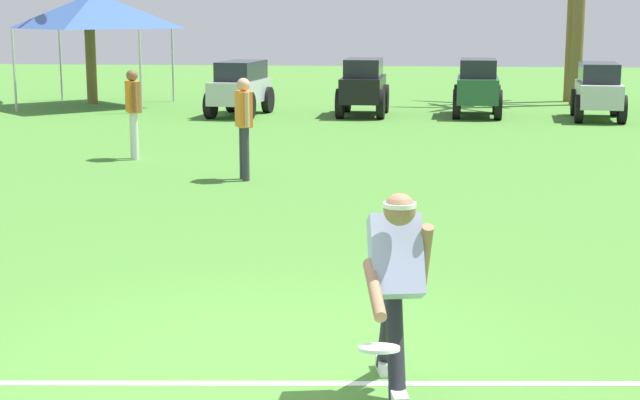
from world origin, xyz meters
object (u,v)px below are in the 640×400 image
Objects in this scene: frisbee_in_flight at (379,348)px; event_tent at (95,11)px; teammate_near_sideline at (244,119)px; parked_car_slot_a at (240,86)px; parked_car_slot_d at (598,89)px; frisbee_thrower at (395,281)px; parked_car_slot_b at (363,85)px; teammate_midfield at (133,105)px; parked_car_slot_c at (478,86)px.

frisbee_in_flight is 0.08× the size of event_tent.
frisbee_in_flight is at bearing -74.95° from teammate_near_sideline.
frisbee_in_flight is 18.86m from parked_car_slot_a.
parked_car_slot_d is at bearing 53.55° from teammate_near_sideline.
event_tent is at bearing 113.41° from frisbee_thrower.
parked_car_slot_a is at bearing 102.82° from frisbee_in_flight.
parked_car_slot_b is 0.96× the size of parked_car_slot_d.
parked_car_slot_b is at bearing 5.96° from parked_car_slot_a.
frisbee_thrower is 0.56× the size of parked_car_slot_a.
frisbee_thrower is 0.57× the size of parked_car_slot_d.
frisbee_in_flight is 9.35m from teammate_near_sideline.
teammate_near_sideline is 9.54m from parked_car_slot_a.
parked_car_slot_d is (9.20, 7.41, -0.22)m from teammate_midfield.
parked_car_slot_d is at bearing 76.30° from frisbee_in_flight.
parked_car_slot_b is at bearing 93.91° from frisbee_thrower.
parked_car_slot_a and parked_car_slot_d have the same top height.
parked_car_slot_b is (-1.23, 18.04, -0.05)m from frisbee_thrower.
teammate_midfield is (-4.80, 10.30, 0.15)m from frisbee_thrower.
teammate_midfield is (-2.30, 1.94, 0.00)m from teammate_near_sideline.
frisbee_in_flight is at bearing -103.70° from parked_car_slot_d.
parked_car_slot_d is (5.64, -0.34, -0.02)m from parked_car_slot_b.
parked_car_slot_b is at bearing -177.71° from parked_car_slot_c.
event_tent reaches higher than parked_car_slot_c.
parked_car_slot_b is (3.57, 7.74, -0.20)m from teammate_midfield.
event_tent is (-12.94, 2.01, 1.85)m from parked_car_slot_d.
parked_car_slot_a is at bearing 85.88° from teammate_midfield.
parked_car_slot_b reaches higher than frisbee_in_flight.
parked_car_slot_d is at bearing -9.04° from parked_car_slot_c.
parked_car_slot_b is (1.27, 9.69, -0.20)m from teammate_near_sideline.
parked_car_slot_b reaches higher than parked_car_slot_d.
parked_car_slot_a is 3.05m from parked_car_slot_b.
frisbee_in_flight is at bearing -66.70° from teammate_midfield.
frisbee_thrower reaches higher than parked_car_slot_b.
teammate_midfield is 0.65× the size of parked_car_slot_c.
teammate_near_sideline is 12.96m from event_tent.
parked_car_slot_b is at bearing 93.54° from frisbee_in_flight.
parked_car_slot_d is (4.40, 17.71, -0.07)m from frisbee_thrower.
teammate_midfield reaches higher than parked_car_slot_b.
parked_car_slot_c is (2.81, 0.11, 0.00)m from parked_car_slot_b.
teammate_near_sideline is 10.62m from parked_car_slot_c.
teammate_midfield is at bearing -114.72° from parked_car_slot_b.
parked_car_slot_c reaches higher than frisbee_in_flight.
frisbee_thrower is at bearing -65.01° from teammate_midfield.
parked_car_slot_b and parked_car_slot_c have the same top height.
teammate_midfield is 10.26m from event_tent.
event_tent is (-8.46, 20.38, 2.01)m from frisbee_in_flight.
parked_car_slot_b is 0.99× the size of parked_car_slot_c.
parked_car_slot_d is at bearing 38.83° from teammate_midfield.
frisbee_thrower reaches higher than parked_car_slot_d.
parked_car_slot_b is (-1.16, 18.71, 0.19)m from frisbee_in_flight.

